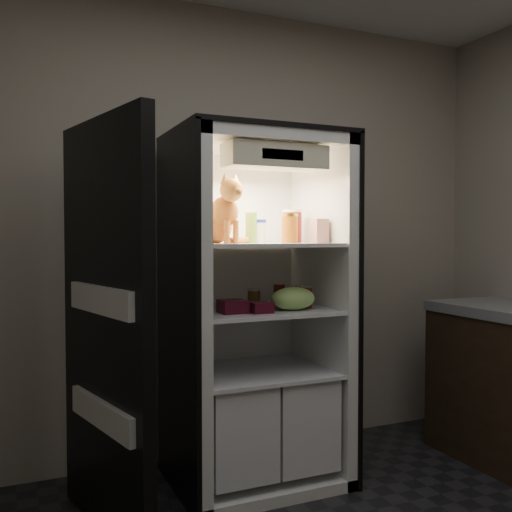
# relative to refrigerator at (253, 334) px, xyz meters

# --- Properties ---
(room_shell) EXTENTS (3.60, 3.60, 3.60)m
(room_shell) POSITION_rel_refrigerator_xyz_m (0.00, -1.38, 0.83)
(room_shell) COLOR white
(room_shell) RESTS_ON floor
(refrigerator) EXTENTS (0.90, 0.72, 1.88)m
(refrigerator) POSITION_rel_refrigerator_xyz_m (0.00, 0.00, 0.00)
(refrigerator) COLOR white
(refrigerator) RESTS_ON floor
(fridge_door) EXTENTS (0.26, 0.86, 1.85)m
(fridge_door) POSITION_rel_refrigerator_xyz_m (-0.83, -0.26, 0.12)
(fridge_door) COLOR black
(fridge_door) RESTS_ON floor
(tabby_cat) EXTENTS (0.32, 0.35, 0.36)m
(tabby_cat) POSITION_rel_refrigerator_xyz_m (-0.22, -0.07, 0.63)
(tabby_cat) COLOR orange
(tabby_cat) RESTS_ON refrigerator
(parmesan_shaker) EXTENTS (0.06, 0.06, 0.16)m
(parmesan_shaker) POSITION_rel_refrigerator_xyz_m (-0.01, -0.00, 0.58)
(parmesan_shaker) COLOR #23812A
(parmesan_shaker) RESTS_ON refrigerator
(mayo_tub) EXTENTS (0.09, 0.09, 0.13)m
(mayo_tub) POSITION_rel_refrigerator_xyz_m (0.04, 0.03, 0.56)
(mayo_tub) COLOR white
(mayo_tub) RESTS_ON refrigerator
(salsa_jar) EXTENTS (0.09, 0.09, 0.16)m
(salsa_jar) POSITION_rel_refrigerator_xyz_m (0.17, -0.11, 0.58)
(salsa_jar) COLOR maroon
(salsa_jar) RESTS_ON refrigerator
(pepper_jar) EXTENTS (0.11, 0.11, 0.18)m
(pepper_jar) POSITION_rel_refrigerator_xyz_m (0.26, 0.03, 0.59)
(pepper_jar) COLOR maroon
(pepper_jar) RESTS_ON refrigerator
(cream_carton) EXTENTS (0.08, 0.08, 0.13)m
(cream_carton) POSITION_rel_refrigerator_xyz_m (0.31, -0.17, 0.56)
(cream_carton) COLOR white
(cream_carton) RESTS_ON refrigerator
(soda_can_a) EXTENTS (0.06, 0.06, 0.12)m
(soda_can_a) POSITION_rel_refrigerator_xyz_m (0.17, 0.03, 0.21)
(soda_can_a) COLOR black
(soda_can_a) RESTS_ON refrigerator
(soda_can_b) EXTENTS (0.06, 0.06, 0.11)m
(soda_can_b) POSITION_rel_refrigerator_xyz_m (0.25, -0.07, 0.21)
(soda_can_b) COLOR black
(soda_can_b) RESTS_ON refrigerator
(soda_can_c) EXTENTS (0.06, 0.06, 0.11)m
(soda_can_c) POSITION_rel_refrigerator_xyz_m (0.25, -0.14, 0.21)
(soda_can_c) COLOR black
(soda_can_c) RESTS_ON refrigerator
(condiment_jar) EXTENTS (0.07, 0.07, 0.10)m
(condiment_jar) POSITION_rel_refrigerator_xyz_m (0.01, 0.02, 0.20)
(condiment_jar) COLOR brown
(condiment_jar) RESTS_ON refrigerator
(grape_bag) EXTENTS (0.24, 0.18, 0.12)m
(grape_bag) POSITION_rel_refrigerator_xyz_m (0.14, -0.20, 0.21)
(grape_bag) COLOR #7FB956
(grape_bag) RESTS_ON refrigerator
(berry_box_left) EXTENTS (0.13, 0.13, 0.07)m
(berry_box_left) POSITION_rel_refrigerator_xyz_m (-0.19, -0.18, 0.18)
(berry_box_left) COLOR #480C1C
(berry_box_left) RESTS_ON refrigerator
(berry_box_right) EXTENTS (0.11, 0.11, 0.05)m
(berry_box_right) POSITION_rel_refrigerator_xyz_m (-0.06, -0.23, 0.18)
(berry_box_right) COLOR #480C1C
(berry_box_right) RESTS_ON refrigerator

